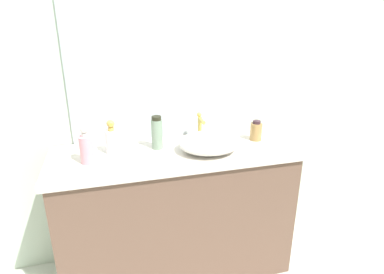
% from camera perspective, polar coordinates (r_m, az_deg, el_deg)
% --- Properties ---
extents(bathroom_wall_rear, '(6.00, 0.06, 2.60)m').
position_cam_1_polar(bathroom_wall_rear, '(2.03, -4.16, 12.94)').
color(bathroom_wall_rear, silver).
rests_on(bathroom_wall_rear, ground).
extents(vanity_counter, '(1.42, 0.51, 0.84)m').
position_cam_1_polar(vanity_counter, '(2.06, -2.65, -13.15)').
color(vanity_counter, brown).
rests_on(vanity_counter, ground).
extents(wall_mirror_panel, '(1.15, 0.01, 1.15)m').
position_cam_1_polar(wall_mirror_panel, '(1.97, -4.83, 16.06)').
color(wall_mirror_panel, '#B2BCC6').
rests_on(wall_mirror_panel, vanity_counter).
extents(sink_basin, '(0.35, 0.31, 0.10)m').
position_cam_1_polar(sink_basin, '(1.84, 3.04, -1.00)').
color(sink_basin, silver).
rests_on(sink_basin, vanity_counter).
extents(faucet, '(0.03, 0.11, 0.17)m').
position_cam_1_polar(faucet, '(1.98, 1.46, 2.22)').
color(faucet, gold).
rests_on(faucet, vanity_counter).
extents(soap_dispenser, '(0.07, 0.07, 0.19)m').
position_cam_1_polar(soap_dispenser, '(1.85, -13.96, -0.46)').
color(soap_dispenser, white).
rests_on(soap_dispenser, vanity_counter).
extents(lotion_bottle, '(0.07, 0.07, 0.13)m').
position_cam_1_polar(lotion_bottle, '(2.04, 11.25, 1.05)').
color(lotion_bottle, '#AC834B').
rests_on(lotion_bottle, vanity_counter).
extents(perfume_bottle, '(0.06, 0.06, 0.19)m').
position_cam_1_polar(perfume_bottle, '(1.87, -6.21, 0.72)').
color(perfume_bottle, gray).
rests_on(perfume_bottle, vanity_counter).
extents(spray_can, '(0.07, 0.07, 0.21)m').
position_cam_1_polar(spray_can, '(1.76, -18.18, -1.77)').
color(spray_can, pink).
rests_on(spray_can, vanity_counter).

